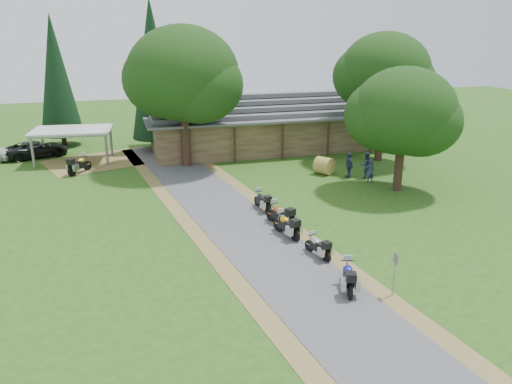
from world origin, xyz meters
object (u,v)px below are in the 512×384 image
object	(u,v)px
motorcycle_row_e	(262,200)
motorcycle_row_b	(318,245)
motorcycle_carport_a	(79,164)
carport	(74,145)
motorcycle_row_a	(349,275)
motorcycle_row_c	(287,224)
car_dark_suv	(37,145)
lodge	(267,120)
hay_bale	(324,166)
motorcycle_row_d	(281,214)

from	to	relation	value
motorcycle_row_e	motorcycle_row_b	bearing A→B (deg)	176.47
motorcycle_row_e	motorcycle_carport_a	size ratio (longest dim) A/B	0.86
carport	motorcycle_row_a	distance (m)	27.81
carport	motorcycle_row_c	size ratio (longest dim) A/B	3.10
car_dark_suv	motorcycle_row_b	distance (m)	28.48
motorcycle_row_b	lodge	bearing A→B (deg)	-25.70
motorcycle_row_a	hay_bale	size ratio (longest dim) A/B	1.50
motorcycle_row_a	motorcycle_row_d	xyz separation A→B (m)	(-0.47, 7.40, 0.04)
lodge	car_dark_suv	xyz separation A→B (m)	(-19.43, 1.81, -1.43)
carport	motorcycle_row_a	xyz separation A→B (m)	(12.08, -25.04, -0.67)
lodge	motorcycle_row_e	bearing A→B (deg)	-107.77
carport	car_dark_suv	world-z (taller)	carport
carport	hay_bale	bearing A→B (deg)	-20.35
lodge	motorcycle_row_a	bearing A→B (deg)	-99.46
motorcycle_row_a	motorcycle_row_c	distance (m)	5.97
carport	motorcycle_row_c	world-z (taller)	carport
carport	motorcycle_row_b	xyz separation A→B (m)	(12.07, -21.80, -0.74)
motorcycle_row_e	hay_bale	world-z (taller)	hay_bale
lodge	motorcycle_carport_a	size ratio (longest dim) A/B	10.24
lodge	motorcycle_row_a	distance (m)	25.96
motorcycle_carport_a	car_dark_suv	bearing A→B (deg)	70.33
carport	motorcycle_row_e	xyz separation A→B (m)	(11.37, -15.00, -0.70)
motorcycle_row_a	motorcycle_row_e	distance (m)	10.06
motorcycle_row_a	hay_bale	bearing A→B (deg)	-0.69
hay_bale	motorcycle_carport_a	bearing A→B (deg)	163.57
car_dark_suv	motorcycle_row_d	world-z (taller)	car_dark_suv
motorcycle_row_e	motorcycle_row_d	bearing A→B (deg)	175.85
motorcycle_row_b	car_dark_suv	bearing A→B (deg)	17.30
motorcycle_row_b	motorcycle_row_d	world-z (taller)	motorcycle_row_d
carport	car_dark_suv	distance (m)	3.87
lodge	motorcycle_row_d	xyz separation A→B (m)	(-4.72, -18.14, -1.76)
lodge	motorcycle_row_b	xyz separation A→B (m)	(-4.26, -22.30, -1.88)
motorcycle_row_c	motorcycle_row_e	world-z (taller)	motorcycle_row_c
motorcycle_row_a	motorcycle_row_c	bearing A→B (deg)	25.25
car_dark_suv	motorcycle_row_b	xyz separation A→B (m)	(15.16, -24.10, -0.45)
lodge	motorcycle_carport_a	bearing A→B (deg)	-164.81
lodge	car_dark_suv	world-z (taller)	lodge
motorcycle_row_d	lodge	bearing A→B (deg)	-36.97
motorcycle_row_c	car_dark_suv	bearing A→B (deg)	18.47
motorcycle_row_b	motorcycle_row_c	xyz separation A→B (m)	(-0.62, 2.69, 0.10)
motorcycle_row_d	motorcycle_row_b	bearing A→B (deg)	163.94
lodge	carport	distance (m)	16.39
motorcycle_row_a	motorcycle_row_e	size ratio (longest dim) A/B	1.05
motorcycle_row_e	motorcycle_carport_a	world-z (taller)	motorcycle_carport_a
lodge	car_dark_suv	distance (m)	19.56
motorcycle_row_a	motorcycle_row_b	xyz separation A→B (m)	(-0.01, 3.25, -0.08)
motorcycle_row_a	motorcycle_row_c	xyz separation A→B (m)	(-0.63, 5.93, 0.02)
lodge	carport	xyz separation A→B (m)	(-16.34, -0.50, -1.14)
motorcycle_row_b	motorcycle_row_c	bearing A→B (deg)	-1.78
car_dark_suv	motorcycle_row_e	bearing A→B (deg)	-160.50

